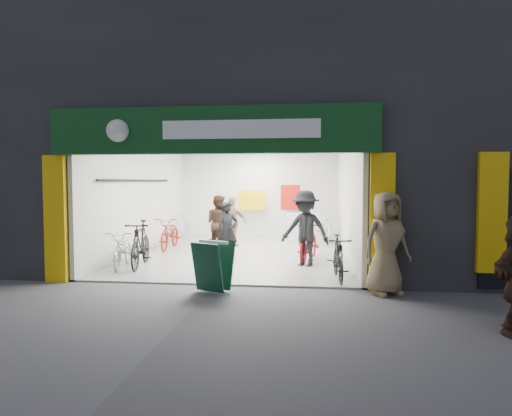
% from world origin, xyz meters
% --- Properties ---
extents(ground, '(60.00, 60.00, 0.00)m').
position_xyz_m(ground, '(0.00, 0.00, 0.00)').
color(ground, '#56565B').
rests_on(ground, ground).
extents(building, '(17.00, 10.27, 8.00)m').
position_xyz_m(building, '(0.91, 4.99, 4.31)').
color(building, '#232326').
rests_on(building, ground).
extents(bike_left_front, '(0.92, 1.81, 0.91)m').
position_xyz_m(bike_left_front, '(-2.50, 1.53, 0.45)').
color(bike_left_front, '#A5A5A9').
rests_on(bike_left_front, ground).
extents(bike_left_midfront, '(0.82, 1.96, 1.14)m').
position_xyz_m(bike_left_midfront, '(-2.11, 1.63, 0.57)').
color(bike_left_midfront, black).
rests_on(bike_left_midfront, ground).
extents(bike_left_midback, '(0.76, 1.92, 0.99)m').
position_xyz_m(bike_left_midback, '(-2.31, 4.57, 0.50)').
color(bike_left_midback, maroon).
rests_on(bike_left_midback, ground).
extents(bike_left_back, '(0.61, 1.68, 0.99)m').
position_xyz_m(bike_left_back, '(-2.50, 6.40, 0.50)').
color(bike_left_back, silver).
rests_on(bike_left_back, ground).
extents(bike_right_front, '(0.53, 1.61, 0.96)m').
position_xyz_m(bike_right_front, '(2.50, 0.72, 0.48)').
color(bike_right_front, black).
rests_on(bike_right_front, ground).
extents(bike_right_mid, '(1.02, 2.03, 1.02)m').
position_xyz_m(bike_right_mid, '(1.89, 3.04, 0.51)').
color(bike_right_mid, '#9C0E11').
rests_on(bike_right_mid, ground).
extents(bike_right_back, '(0.82, 1.93, 1.13)m').
position_xyz_m(bike_right_back, '(2.35, 6.00, 0.56)').
color(bike_right_back, '#BCBCC1').
rests_on(bike_right_back, ground).
extents(customer_a, '(0.67, 0.60, 1.55)m').
position_xyz_m(customer_a, '(-0.22, 2.82, 0.77)').
color(customer_a, black).
rests_on(customer_a, ground).
extents(customer_b, '(1.02, 0.96, 1.67)m').
position_xyz_m(customer_b, '(-0.79, 4.44, 0.84)').
color(customer_b, '#352118').
rests_on(customer_b, ground).
extents(customer_c, '(1.36, 1.07, 1.85)m').
position_xyz_m(customer_c, '(1.80, 2.17, 0.93)').
color(customer_c, black).
rests_on(customer_c, ground).
extents(customer_d, '(1.01, 0.61, 1.61)m').
position_xyz_m(customer_d, '(-0.52, 5.27, 0.80)').
color(customer_d, '#957156').
rests_on(customer_d, ground).
extents(pedestrian_near, '(1.09, 0.94, 1.89)m').
position_xyz_m(pedestrian_near, '(3.30, -0.30, 0.94)').
color(pedestrian_near, olive).
rests_on(pedestrian_near, ground).
extents(sandwich_board, '(0.79, 0.80, 0.94)m').
position_xyz_m(sandwich_board, '(0.13, -0.50, 0.51)').
color(sandwich_board, '#0D3722').
rests_on(sandwich_board, ground).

